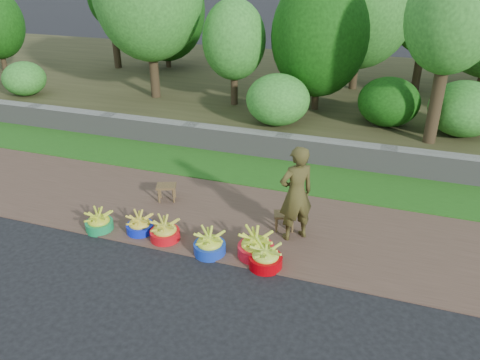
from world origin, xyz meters
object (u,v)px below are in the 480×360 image
(basin_e, at_px, (256,246))
(vendor_woman, at_px, (296,194))
(basin_a, at_px, (99,222))
(stool_right, at_px, (284,217))
(basin_b, at_px, (140,225))
(basin_c, at_px, (165,231))
(basin_d, at_px, (210,244))
(stool_left, at_px, (166,188))
(basin_f, at_px, (266,257))

(basin_e, xyz_separation_m, vendor_woman, (0.43, 0.69, 0.62))
(basin_a, relative_size, stool_right, 1.14)
(basin_b, xyz_separation_m, basin_e, (1.99, -0.02, 0.04))
(basin_b, xyz_separation_m, basin_c, (0.49, -0.06, 0.01))
(basin_d, xyz_separation_m, basin_e, (0.69, 0.15, 0.02))
(basin_e, relative_size, vendor_woman, 0.35)
(stool_left, distance_m, stool_right, 2.31)
(basin_c, height_order, basin_d, basin_d)
(basin_d, xyz_separation_m, stool_right, (0.91, 1.01, 0.09))
(basin_a, bearing_deg, stool_left, 64.89)
(basin_a, height_order, stool_right, basin_a)
(basin_a, xyz_separation_m, basin_d, (1.98, -0.02, 0.01))
(basin_d, relative_size, stool_right, 1.23)
(basin_a, height_order, basin_b, basin_a)
(basin_d, height_order, stool_left, basin_d)
(stool_right, bearing_deg, basin_f, -90.62)
(basin_f, relative_size, vendor_woman, 0.32)
(basin_f, distance_m, stool_right, 1.06)
(vendor_woman, bearing_deg, basin_c, -19.77)
(basin_d, distance_m, vendor_woman, 1.53)
(basin_b, distance_m, stool_right, 2.37)
(basin_e, bearing_deg, basin_d, -167.46)
(basin_c, distance_m, vendor_woman, 2.16)
(basin_c, bearing_deg, basin_e, 1.55)
(basin_b, relative_size, stool_right, 1.11)
(basin_a, relative_size, stool_left, 1.07)
(basin_a, height_order, basin_e, basin_e)
(stool_left, distance_m, vendor_woman, 2.59)
(basin_a, height_order, vendor_woman, vendor_woman)
(basin_f, bearing_deg, basin_b, 174.49)
(basin_c, distance_m, stool_right, 1.95)
(basin_a, xyz_separation_m, vendor_woman, (3.09, 0.82, 0.65))
(basin_a, bearing_deg, vendor_woman, 14.79)
(basin_c, bearing_deg, basin_d, -7.82)
(stool_left, xyz_separation_m, vendor_woman, (2.50, -0.45, 0.54))
(basin_e, bearing_deg, vendor_woman, 58.17)
(basin_a, relative_size, basin_c, 0.95)
(basin_d, bearing_deg, basin_f, -2.71)
(basin_c, bearing_deg, basin_a, -175.66)
(basin_e, bearing_deg, basin_c, -178.45)
(basin_c, relative_size, stool_right, 1.20)
(basin_e, distance_m, stool_left, 2.37)
(basin_f, height_order, stool_right, basin_f)
(basin_c, relative_size, basin_d, 0.97)
(basin_c, bearing_deg, basin_b, 173.26)
(basin_b, bearing_deg, stool_right, 20.91)
(basin_b, height_order, basin_c, basin_c)
(basin_a, bearing_deg, basin_c, 4.34)
(basin_e, distance_m, basin_f, 0.29)
(vendor_woman, bearing_deg, stool_left, -50.73)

